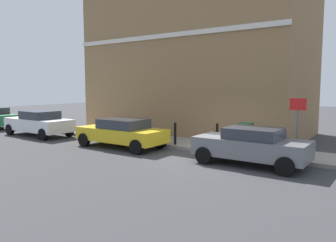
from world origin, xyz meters
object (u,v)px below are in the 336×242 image
car_yellow (122,132)px  bollard_far_kerb (175,133)px  car_white (39,123)px  utility_cabinet (246,137)px  car_grey (251,145)px  bollard_near_cabinet (217,134)px  street_sign (298,119)px

car_yellow → bollard_far_kerb: size_ratio=4.22×
car_white → utility_cabinet: (2.25, -11.65, -0.07)m
car_yellow → bollard_far_kerb: (1.39, -2.07, -0.01)m
car_grey → car_yellow: car_grey is taller
car_white → utility_cabinet: size_ratio=3.91×
car_grey → utility_cabinet: size_ratio=3.51×
utility_cabinet → bollard_near_cabinet: utility_cabinet is taller
utility_cabinet → street_sign: 2.56m
car_grey → bollard_far_kerb: (1.24, 4.16, -0.03)m
bollard_near_cabinet → street_sign: 3.88m
bollard_near_cabinet → street_sign: bearing=-101.8°
bollard_near_cabinet → car_yellow: bearing=120.7°
car_grey → car_white: (-0.24, 12.67, 0.02)m
utility_cabinet → bollard_far_kerb: size_ratio=1.11×
car_white → street_sign: street_sign is taller
car_grey → car_white: 12.68m
car_white → car_yellow: bearing=-178.3°
utility_cabinet → bollard_near_cabinet: size_ratio=1.11×
street_sign → bollard_near_cabinet: bearing=78.2°
car_yellow → utility_cabinet: bearing=-157.8°
car_white → street_sign: (1.58, -13.92, 0.91)m
utility_cabinet → bollard_near_cabinet: (0.10, 1.41, 0.02)m
bollard_near_cabinet → bollard_far_kerb: bearing=116.6°
car_white → bollard_near_cabinet: 10.51m
car_grey → utility_cabinet: 2.25m
bollard_near_cabinet → street_sign: (-0.77, -3.68, 0.96)m
car_white → utility_cabinet: car_white is taller
street_sign → car_grey: bearing=137.0°
bollard_near_cabinet → bollard_far_kerb: 1.93m
car_grey → car_yellow: (-0.15, 6.23, -0.01)m
utility_cabinet → bollard_far_kerb: (-0.77, 3.14, 0.02)m
bollard_near_cabinet → street_sign: street_sign is taller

